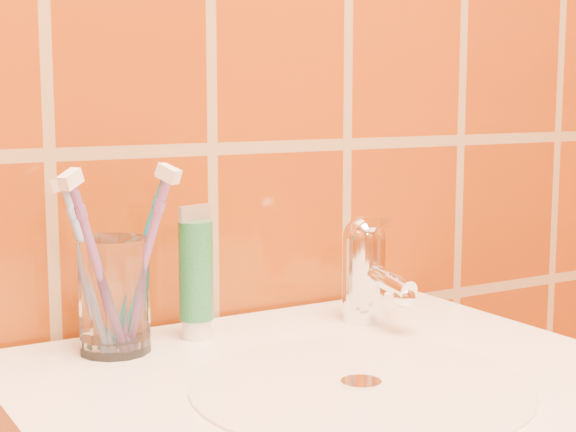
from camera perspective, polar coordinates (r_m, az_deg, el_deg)
glass_tumbler at (r=0.88m, az=-11.19°, el=-5.06°), size 0.08×0.08×0.11m
toothpaste_tube at (r=0.92m, az=-5.97°, el=-3.91°), size 0.04×0.04×0.14m
faucet at (r=0.99m, az=5.10°, el=-3.21°), size 0.05×0.11×0.12m
toothbrush_0 at (r=0.85m, az=-12.18°, el=-3.27°), size 0.15×0.13×0.20m
toothbrush_1 at (r=0.90m, az=-9.58°, el=-2.63°), size 0.11×0.10×0.19m
toothbrush_2 at (r=0.86m, az=-9.27°, el=-2.92°), size 0.12×0.15×0.21m
toothbrush_3 at (r=0.88m, az=-12.82°, el=-3.21°), size 0.11×0.11×0.19m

